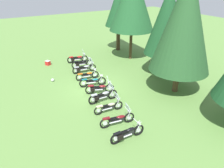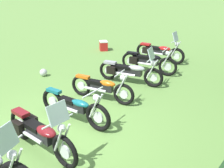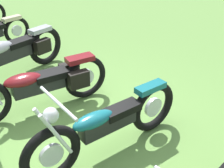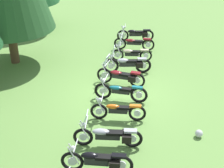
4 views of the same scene
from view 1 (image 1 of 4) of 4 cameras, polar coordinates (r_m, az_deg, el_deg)
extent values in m
plane|color=#608C42|center=(18.04, -4.27, -1.32)|extent=(80.00, 80.00, 0.00)
torus|color=black|center=(23.94, -7.15, 6.61)|extent=(0.27, 0.72, 0.71)
cylinder|color=silver|center=(23.94, -7.15, 6.61)|extent=(0.11, 0.27, 0.27)
torus|color=black|center=(23.73, -10.78, 6.16)|extent=(0.27, 0.72, 0.71)
cylinder|color=silver|center=(23.73, -10.78, 6.16)|extent=(0.11, 0.27, 0.27)
cube|color=black|center=(23.79, -8.97, 6.63)|extent=(0.38, 0.79, 0.24)
ellipsoid|color=#B21919|center=(23.77, -8.50, 7.02)|extent=(0.39, 0.59, 0.19)
cube|color=black|center=(23.72, -9.50, 6.83)|extent=(0.37, 0.55, 0.10)
cube|color=#B21919|center=(23.63, -10.65, 6.93)|extent=(0.30, 0.47, 0.08)
cylinder|color=silver|center=(23.91, -7.37, 7.33)|extent=(0.12, 0.34, 0.65)
cylinder|color=silver|center=(23.76, -7.29, 7.20)|extent=(0.12, 0.34, 0.65)
cylinder|color=silver|center=(23.72, -7.57, 8.01)|extent=(0.70, 0.19, 0.04)
sphere|color=silver|center=(23.77, -7.34, 7.76)|extent=(0.20, 0.20, 0.17)
cylinder|color=silver|center=(23.66, -9.30, 6.27)|extent=(0.24, 0.76, 0.08)
cube|color=silver|center=(23.66, -7.55, 8.43)|extent=(0.46, 0.24, 0.39)
cube|color=black|center=(23.88, -10.39, 6.58)|extent=(0.21, 0.34, 0.26)
cube|color=black|center=(23.55, -10.25, 6.31)|extent=(0.21, 0.34, 0.26)
torus|color=black|center=(22.58, -5.85, 5.46)|extent=(0.20, 0.73, 0.72)
cylinder|color=silver|center=(22.58, -5.85, 5.46)|extent=(0.09, 0.28, 0.28)
torus|color=black|center=(22.22, -9.60, 4.87)|extent=(0.20, 0.73, 0.72)
cylinder|color=silver|center=(22.22, -9.60, 4.87)|extent=(0.09, 0.28, 0.28)
cube|color=black|center=(22.35, -7.73, 5.45)|extent=(0.30, 0.77, 0.26)
ellipsoid|color=black|center=(22.34, -7.23, 5.92)|extent=(0.32, 0.57, 0.21)
cube|color=black|center=(22.25, -8.27, 5.69)|extent=(0.30, 0.53, 0.10)
cube|color=black|center=(22.12, -9.47, 5.73)|extent=(0.24, 0.46, 0.08)
cylinder|color=silver|center=(22.53, -6.09, 6.21)|extent=(0.09, 0.34, 0.65)
cylinder|color=silver|center=(22.39, -5.97, 6.09)|extent=(0.09, 0.34, 0.65)
cylinder|color=silver|center=(22.33, -6.27, 6.93)|extent=(0.64, 0.12, 0.04)
sphere|color=silver|center=(22.39, -6.03, 6.68)|extent=(0.19, 0.19, 0.17)
cylinder|color=silver|center=(22.23, -8.04, 5.05)|extent=(0.18, 0.76, 0.08)
cube|color=black|center=(22.37, -9.23, 5.33)|extent=(0.18, 0.34, 0.26)
cube|color=black|center=(22.08, -9.02, 5.06)|extent=(0.18, 0.34, 0.26)
torus|color=black|center=(21.42, -5.07, 4.26)|extent=(0.17, 0.70, 0.69)
cylinder|color=silver|center=(21.42, -5.07, 4.26)|extent=(0.07, 0.26, 0.26)
torus|color=black|center=(20.94, -9.40, 3.48)|extent=(0.17, 0.70, 0.69)
cylinder|color=silver|center=(20.94, -9.40, 3.48)|extent=(0.07, 0.26, 0.26)
cube|color=black|center=(21.12, -7.23, 4.14)|extent=(0.30, 0.85, 0.24)
ellipsoid|color=#9EA0A8|center=(21.14, -6.65, 4.62)|extent=(0.33, 0.62, 0.19)
cube|color=black|center=(21.02, -7.84, 4.33)|extent=(0.31, 0.58, 0.10)
cube|color=#9EA0A8|center=(20.84, -9.25, 4.33)|extent=(0.24, 0.46, 0.08)
cylinder|color=silver|center=(21.36, -5.34, 5.05)|extent=(0.07, 0.34, 0.65)
cylinder|color=silver|center=(21.21, -5.18, 4.90)|extent=(0.07, 0.34, 0.65)
cylinder|color=silver|center=(21.14, -5.50, 5.79)|extent=(0.75, 0.10, 0.04)
sphere|color=silver|center=(21.21, -5.25, 5.53)|extent=(0.18, 0.18, 0.17)
cylinder|color=silver|center=(20.98, -7.57, 3.71)|extent=(0.16, 0.84, 0.08)
cube|color=silver|center=(21.09, -5.47, 6.26)|extent=(0.45, 0.19, 0.39)
cube|color=black|center=(21.11, -9.04, 3.99)|extent=(0.17, 0.33, 0.26)
cube|color=black|center=(20.80, -8.75, 3.66)|extent=(0.17, 0.33, 0.26)
torus|color=black|center=(19.86, -4.41, 2.44)|extent=(0.18, 0.68, 0.67)
cylinder|color=silver|center=(19.86, -4.41, 2.44)|extent=(0.08, 0.26, 0.26)
torus|color=black|center=(19.48, -8.49, 1.73)|extent=(0.18, 0.68, 0.67)
cylinder|color=silver|center=(19.48, -8.49, 1.73)|extent=(0.08, 0.26, 0.26)
cube|color=black|center=(19.62, -6.45, 2.36)|extent=(0.26, 0.74, 0.23)
ellipsoid|color=#D16014|center=(19.61, -5.91, 2.84)|extent=(0.27, 0.54, 0.18)
cube|color=black|center=(19.52, -7.03, 2.57)|extent=(0.25, 0.51, 0.10)
cube|color=#D16014|center=(19.37, -8.33, 2.62)|extent=(0.21, 0.46, 0.08)
cylinder|color=silver|center=(19.78, -4.67, 3.27)|extent=(0.08, 0.34, 0.65)
cylinder|color=silver|center=(19.67, -4.55, 3.14)|extent=(0.08, 0.34, 0.65)
cylinder|color=silver|center=(19.57, -4.86, 4.08)|extent=(0.63, 0.11, 0.04)
sphere|color=silver|center=(19.64, -4.60, 3.79)|extent=(0.19, 0.19, 0.17)
cylinder|color=silver|center=(19.52, -6.79, 1.95)|extent=(0.17, 0.73, 0.08)
torus|color=black|center=(18.52, -2.70, 0.76)|extent=(0.29, 0.74, 0.73)
cylinder|color=silver|center=(18.52, -2.70, 0.76)|extent=(0.12, 0.28, 0.28)
torus|color=black|center=(18.26, -7.43, 0.17)|extent=(0.29, 0.74, 0.73)
cylinder|color=silver|center=(18.26, -7.43, 0.17)|extent=(0.12, 0.28, 0.28)
cube|color=black|center=(18.34, -5.06, 0.73)|extent=(0.36, 0.79, 0.21)
ellipsoid|color=#14606B|center=(18.32, -4.42, 1.17)|extent=(0.35, 0.58, 0.16)
cube|color=black|center=(18.26, -5.73, 0.93)|extent=(0.33, 0.55, 0.10)
cube|color=#14606B|center=(18.13, -7.24, 1.17)|extent=(0.27, 0.47, 0.08)
cylinder|color=silver|center=(18.44, -2.95, 1.66)|extent=(0.13, 0.34, 0.65)
cylinder|color=silver|center=(18.32, -2.85, 1.49)|extent=(0.13, 0.34, 0.65)
cylinder|color=silver|center=(18.23, -3.17, 2.51)|extent=(0.74, 0.22, 0.04)
sphere|color=silver|center=(18.29, -2.89, 2.20)|extent=(0.21, 0.21, 0.17)
cylinder|color=silver|center=(18.24, -5.50, 0.31)|extent=(0.27, 0.76, 0.08)
torus|color=black|center=(17.31, -0.64, -1.13)|extent=(0.35, 0.72, 0.74)
cylinder|color=silver|center=(17.31, -0.64, -1.13)|extent=(0.15, 0.29, 0.29)
torus|color=black|center=(17.16, -5.80, -1.54)|extent=(0.35, 0.72, 0.74)
cylinder|color=silver|center=(17.16, -5.80, -1.54)|extent=(0.15, 0.29, 0.29)
cube|color=black|center=(17.17, -3.21, -1.05)|extent=(0.49, 0.81, 0.22)
ellipsoid|color=maroon|center=(17.14, -2.51, -0.60)|extent=(0.46, 0.62, 0.17)
cube|color=black|center=(17.11, -3.94, -0.80)|extent=(0.43, 0.58, 0.10)
cube|color=maroon|center=(17.01, -5.58, -0.47)|extent=(0.35, 0.49, 0.08)
cylinder|color=silver|center=(17.24, -0.88, -0.14)|extent=(0.16, 0.33, 0.65)
cylinder|color=silver|center=(17.09, -0.79, -0.39)|extent=(0.16, 0.33, 0.65)
cylinder|color=silver|center=(17.01, -1.11, 0.73)|extent=(0.70, 0.29, 0.04)
sphere|color=silver|center=(17.07, -0.81, 0.39)|extent=(0.22, 0.22, 0.17)
cylinder|color=silver|center=(17.07, -3.72, -1.54)|extent=(0.35, 0.75, 0.08)
cube|color=silver|center=(16.94, -1.05, 1.29)|extent=(0.47, 0.30, 0.39)
cube|color=black|center=(17.29, -5.20, -0.92)|extent=(0.24, 0.35, 0.26)
cube|color=black|center=(16.97, -5.09, -1.47)|extent=(0.24, 0.35, 0.26)
torus|color=black|center=(16.40, 0.12, -2.72)|extent=(0.13, 0.78, 0.78)
cylinder|color=silver|center=(16.40, 0.12, -2.72)|extent=(0.06, 0.30, 0.30)
torus|color=black|center=(15.78, -4.91, -4.09)|extent=(0.13, 0.78, 0.78)
cylinder|color=silver|center=(15.78, -4.91, -4.09)|extent=(0.06, 0.30, 0.30)
cube|color=black|center=(16.01, -2.35, -3.03)|extent=(0.23, 0.79, 0.26)
ellipsoid|color=#9EA0A8|center=(16.02, -1.67, -2.34)|extent=(0.28, 0.56, 0.20)
cube|color=black|center=(15.87, -3.06, -2.81)|extent=(0.26, 0.53, 0.10)
cube|color=#9EA0A8|center=(15.63, -4.69, -2.88)|extent=(0.21, 0.44, 0.08)
cylinder|color=silver|center=(16.29, -0.21, -1.73)|extent=(0.05, 0.34, 0.65)
cylinder|color=silver|center=(16.17, 0.08, -1.97)|extent=(0.05, 0.34, 0.65)
cylinder|color=silver|center=(16.04, -0.32, -0.86)|extent=(0.77, 0.05, 0.04)
sphere|color=silver|center=(16.13, -0.04, -1.16)|extent=(0.17, 0.17, 0.17)
cylinder|color=silver|center=(15.89, -2.68, -3.69)|extent=(0.10, 0.79, 0.08)
cube|color=silver|center=(15.97, -0.25, -0.26)|extent=(0.44, 0.16, 0.39)
cube|color=black|center=(15.94, -4.54, -3.33)|extent=(0.15, 0.32, 0.26)
cube|color=black|center=(15.66, -3.99, -3.87)|extent=(0.15, 0.32, 0.26)
torus|color=black|center=(15.17, 1.68, -5.61)|extent=(0.14, 0.66, 0.65)
cylinder|color=silver|center=(15.17, 1.68, -5.61)|extent=(0.07, 0.26, 0.25)
torus|color=black|center=(14.65, -3.56, -6.94)|extent=(0.14, 0.66, 0.65)
cylinder|color=silver|center=(14.65, -3.56, -6.94)|extent=(0.07, 0.26, 0.25)
cube|color=black|center=(14.84, -0.89, -5.94)|extent=(0.24, 0.75, 0.23)
ellipsoid|color=beige|center=(14.84, -0.18, -5.31)|extent=(0.26, 0.54, 0.18)
cube|color=black|center=(14.71, -1.62, -5.77)|extent=(0.25, 0.51, 0.10)
cube|color=beige|center=(14.50, -3.30, -5.84)|extent=(0.20, 0.45, 0.08)
cylinder|color=silver|center=(15.05, 1.37, -4.58)|extent=(0.07, 0.34, 0.65)
cylinder|color=silver|center=(14.95, 1.60, -4.81)|extent=(0.07, 0.34, 0.65)
cylinder|color=silver|center=(14.79, 1.23, -3.64)|extent=(0.63, 0.09, 0.04)
sphere|color=silver|center=(14.89, 1.53, -3.97)|extent=(0.18, 0.18, 0.17)
cylinder|color=silver|center=(14.74, -1.29, -6.56)|extent=(0.14, 0.74, 0.08)
cube|color=silver|center=(14.71, 1.30, -3.02)|extent=(0.45, 0.19, 0.39)
torus|color=black|center=(13.95, 4.47, -8.74)|extent=(0.21, 0.71, 0.71)
cylinder|color=silver|center=(13.95, 4.47, -8.74)|extent=(0.09, 0.28, 0.27)
torus|color=black|center=(13.43, -1.80, -10.21)|extent=(0.21, 0.71, 0.71)
cylinder|color=silver|center=(13.43, -1.80, -10.21)|extent=(0.09, 0.28, 0.27)
cube|color=black|center=(13.62, 1.40, -9.17)|extent=(0.32, 0.82, 0.20)
ellipsoid|color=maroon|center=(13.62, 2.27, -8.54)|extent=(0.34, 0.60, 0.16)
cube|color=black|center=(13.50, 0.53, -9.05)|extent=(0.31, 0.56, 0.10)
cube|color=maroon|center=(13.26, -1.49, -8.97)|extent=(0.25, 0.46, 0.08)
cylinder|color=silver|center=(13.81, 4.15, -7.62)|extent=(0.10, 0.34, 0.65)
cylinder|color=silver|center=(13.70, 4.42, -7.94)|extent=(0.10, 0.34, 0.65)
cylinder|color=silver|center=(13.54, 4.02, -6.67)|extent=(0.77, 0.16, 0.04)
sphere|color=silver|center=(13.64, 4.35, -7.01)|extent=(0.19, 0.19, 0.17)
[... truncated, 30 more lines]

